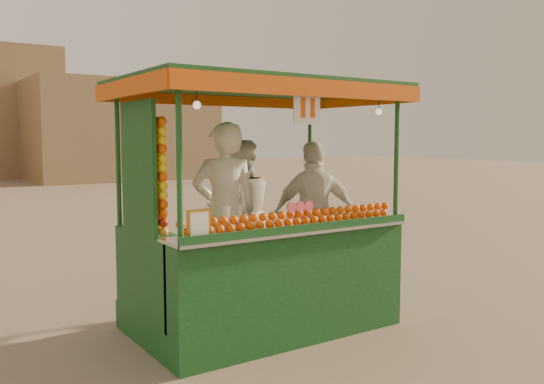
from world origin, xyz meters
TOP-DOWN VIEW (x-y plane):
  - ground at (0.00, 0.00)m, footprint 90.00×90.00m
  - building_right at (7.00, 24.00)m, footprint 9.00×6.00m
  - juice_cart at (0.19, -0.34)m, footprint 2.96×1.92m
  - vendor_left at (-0.06, 0.00)m, footprint 0.82×0.66m
  - vendor_middle at (0.36, 0.37)m, footprint 0.98×0.83m
  - vendor_right at (1.02, -0.23)m, footprint 1.11×0.77m

SIDE VIEW (x-z plane):
  - ground at x=0.00m, z-range 0.00..0.00m
  - juice_cart at x=0.19m, z-range -0.47..2.22m
  - vendor_right at x=1.02m, z-range 0.31..2.06m
  - vendor_middle at x=0.36m, z-range 0.31..2.07m
  - vendor_left at x=-0.06m, z-range 0.31..2.26m
  - building_right at x=7.00m, z-range 0.00..5.00m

